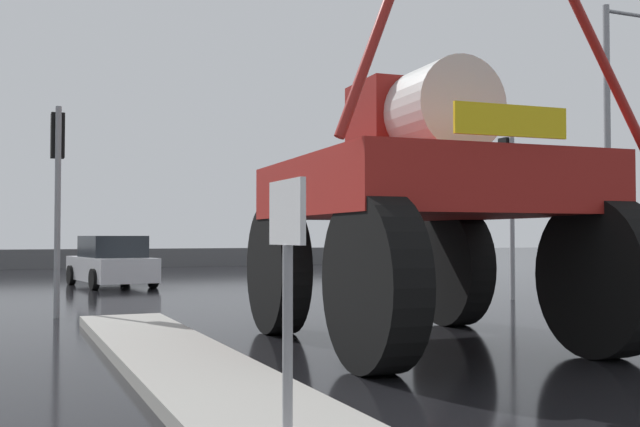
% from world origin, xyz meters
% --- Properties ---
extents(ground_plane, '(120.00, 120.00, 0.00)m').
position_xyz_m(ground_plane, '(0.00, 18.00, 0.00)').
color(ground_plane, black).
extents(median_island, '(1.36, 9.21, 0.15)m').
position_xyz_m(median_island, '(-4.28, 6.55, 0.07)').
color(median_island, '#9E9B93').
rests_on(median_island, ground).
extents(lane_arrow_sign, '(0.07, 0.60, 1.74)m').
position_xyz_m(lane_arrow_sign, '(-4.40, 2.56, 1.35)').
color(lane_arrow_sign, '#99999E').
rests_on(lane_arrow_sign, median_island).
extents(oversize_sprayer, '(4.27, 5.79, 4.60)m').
position_xyz_m(oversize_sprayer, '(-0.78, 6.91, 1.96)').
color(oversize_sprayer, black).
rests_on(oversize_sprayer, ground).
extents(sedan_ahead, '(2.35, 4.31, 1.52)m').
position_xyz_m(sedan_ahead, '(-3.17, 21.01, 0.71)').
color(sedan_ahead, silver).
rests_on(sedan_ahead, ground).
extents(traffic_signal_near_left, '(0.24, 0.54, 3.92)m').
position_xyz_m(traffic_signal_near_left, '(-5.25, 12.58, 2.86)').
color(traffic_signal_near_left, gray).
rests_on(traffic_signal_near_left, ground).
extents(traffic_signal_near_right, '(0.24, 0.54, 3.98)m').
position_xyz_m(traffic_signal_near_right, '(4.99, 12.58, 2.90)').
color(traffic_signal_near_right, gray).
rests_on(traffic_signal_near_right, ground).
extents(traffic_signal_far_left, '(0.24, 0.55, 3.55)m').
position_xyz_m(traffic_signal_far_left, '(6.92, 25.96, 2.59)').
color(traffic_signal_far_left, gray).
rests_on(traffic_signal_far_left, ground).
extents(streetlight_near_right, '(2.19, 0.24, 7.74)m').
position_xyz_m(streetlight_near_right, '(8.90, 13.20, 4.35)').
color(streetlight_near_right, gray).
rests_on(streetlight_near_right, ground).
extents(roadside_barrier, '(32.73, 0.24, 0.90)m').
position_xyz_m(roadside_barrier, '(0.00, 34.68, 0.45)').
color(roadside_barrier, '#59595B').
rests_on(roadside_barrier, ground).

